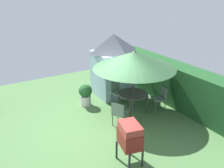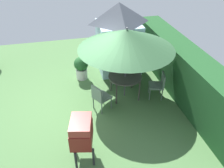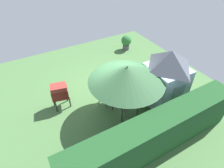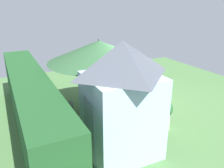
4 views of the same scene
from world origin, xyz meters
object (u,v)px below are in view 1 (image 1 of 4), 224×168
(garden_shed, at_px, (113,64))
(patio_umbrella, at_px, (134,60))
(bbq_grill, at_px, (130,136))
(patio_table, at_px, (133,95))
(chair_near_shed, at_px, (119,112))
(chair_toward_hedge, at_px, (117,91))
(potted_plant_by_shed, at_px, (86,94))
(chair_far_side, at_px, (161,97))

(garden_shed, distance_m, patio_umbrella, 2.01)
(bbq_grill, bearing_deg, patio_umbrella, 142.66)
(patio_table, bearing_deg, chair_near_shed, -60.17)
(patio_table, height_order, chair_toward_hedge, chair_toward_hedge)
(patio_umbrella, xyz_separation_m, chair_near_shed, (0.54, -0.95, -1.56))
(potted_plant_by_shed, bearing_deg, patio_umbrella, 41.11)
(patio_table, distance_m, chair_far_side, 1.14)
(patio_umbrella, relative_size, chair_near_shed, 3.29)
(patio_table, bearing_deg, chair_far_side, 73.21)
(garden_shed, xyz_separation_m, chair_toward_hedge, (0.84, -0.33, -0.84))
(garden_shed, bearing_deg, patio_umbrella, -8.11)
(potted_plant_by_shed, bearing_deg, chair_near_shed, 9.22)
(chair_near_shed, xyz_separation_m, chair_toward_hedge, (-1.57, 0.89, 0.00))
(chair_far_side, bearing_deg, chair_toward_hedge, -139.78)
(patio_umbrella, relative_size, chair_far_side, 3.29)
(patio_umbrella, height_order, chair_far_side, patio_umbrella)
(garden_shed, distance_m, chair_toward_hedge, 1.23)
(garden_shed, relative_size, patio_umbrella, 0.90)
(chair_near_shed, distance_m, chair_toward_hedge, 1.80)
(garden_shed, height_order, chair_far_side, garden_shed)
(chair_far_side, relative_size, chair_toward_hedge, 1.00)
(chair_near_shed, height_order, chair_toward_hedge, same)
(garden_shed, bearing_deg, potted_plant_by_shed, -75.48)
(patio_table, distance_m, chair_near_shed, 1.11)
(garden_shed, distance_m, bbq_grill, 4.60)
(chair_toward_hedge, bearing_deg, patio_umbrella, 3.39)
(bbq_grill, xyz_separation_m, potted_plant_by_shed, (-3.72, 0.45, -0.36))
(patio_umbrella, distance_m, chair_near_shed, 1.90)
(bbq_grill, distance_m, chair_near_shed, 1.91)
(patio_umbrella, bearing_deg, potted_plant_by_shed, -138.89)
(bbq_grill, bearing_deg, garden_shed, 154.25)
(bbq_grill, distance_m, chair_far_side, 3.42)
(chair_near_shed, height_order, potted_plant_by_shed, chair_near_shed)
(patio_table, distance_m, patio_umbrella, 1.37)
(chair_near_shed, distance_m, potted_plant_by_shed, 2.03)
(garden_shed, distance_m, chair_near_shed, 2.82)
(garden_shed, height_order, bbq_grill, garden_shed)
(chair_toward_hedge, height_order, potted_plant_by_shed, chair_toward_hedge)
(garden_shed, relative_size, potted_plant_by_shed, 3.00)
(chair_toward_hedge, bearing_deg, garden_shed, 158.81)
(potted_plant_by_shed, bearing_deg, chair_toward_hedge, 70.05)
(patio_umbrella, distance_m, chair_far_side, 1.92)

